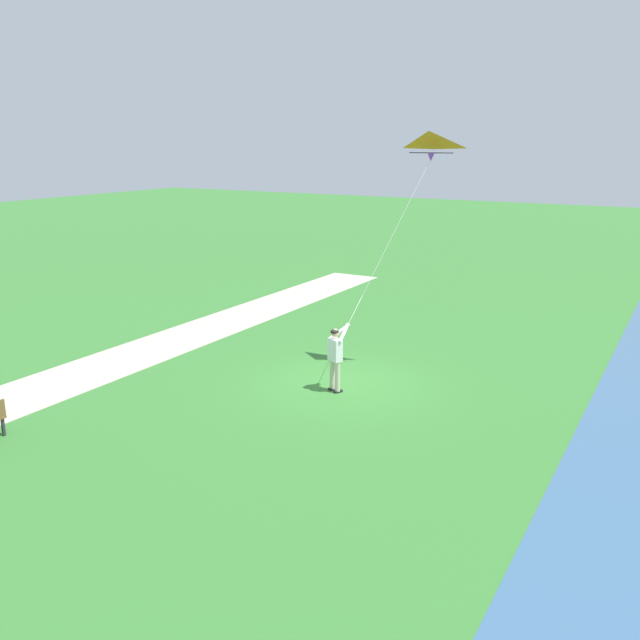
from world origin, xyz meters
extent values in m
plane|color=#33702D|center=(0.00, 0.00, 0.00)|extent=(120.00, 120.00, 0.00)
cube|color=#B7AD99|center=(6.77, 2.00, 0.01)|extent=(2.60, 32.01, 0.02)
cube|color=#232328|center=(-0.03, 0.56, 0.03)|extent=(0.21, 0.26, 0.06)
cylinder|color=beige|center=(-0.02, 0.58, 0.45)|extent=(0.14, 0.14, 0.82)
cube|color=#232328|center=(-0.25, 0.67, 0.03)|extent=(0.21, 0.26, 0.06)
cylinder|color=beige|center=(-0.24, 0.68, 0.45)|extent=(0.14, 0.14, 0.82)
cube|color=white|center=(-0.13, 0.63, 1.16)|extent=(0.46, 0.38, 0.60)
sphere|color=#DBB28E|center=(-0.13, 0.63, 1.62)|extent=(0.22, 0.22, 0.22)
ellipsoid|color=black|center=(-0.12, 0.64, 1.66)|extent=(0.30, 0.30, 0.13)
cylinder|color=white|center=(-0.15, 0.39, 1.61)|extent=(0.51, 0.39, 0.43)
cylinder|color=white|center=(-0.31, 0.47, 1.61)|extent=(0.11, 0.56, 0.43)
sphere|color=#DBB28E|center=(-0.30, 0.29, 1.74)|extent=(0.10, 0.10, 0.10)
pyramid|color=orange|center=(-1.54, -1.88, 6.39)|extent=(1.32, 0.65, 0.49)
cone|color=purple|center=(-1.52, -2.15, 6.06)|extent=(0.21, 0.21, 0.22)
cylinder|color=black|center=(-1.52, -2.15, 6.17)|extent=(1.22, 0.10, 0.02)
cylinder|color=silver|center=(-0.91, -0.93, 3.88)|extent=(1.23, 2.46, 4.28)
cube|color=#2D2D33|center=(5.04, 6.84, 0.23)|extent=(0.06, 0.06, 0.45)
camera|label=1|loc=(-8.16, 15.39, 6.46)|focal=37.54mm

